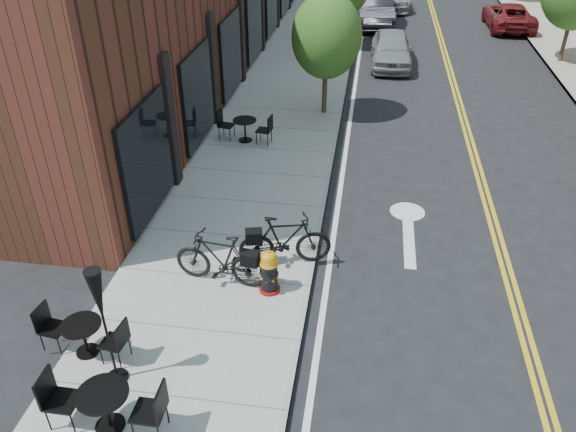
{
  "coord_description": "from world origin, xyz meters",
  "views": [
    {
      "loc": [
        0.83,
        -8.58,
        7.33
      ],
      "look_at": [
        -0.63,
        1.13,
        1.0
      ],
      "focal_mm": 35.0,
      "sensor_mm": 36.0,
      "label": 1
    }
  ],
  "objects_px": {
    "bicycle_right": "(285,240)",
    "bistro_set_b": "(83,334)",
    "bistro_set_a": "(105,405)",
    "patio_umbrella": "(100,304)",
    "fire_hydrant": "(269,272)",
    "parked_car_a": "(391,49)",
    "bicycle_left": "(220,259)",
    "bistro_set_c": "(245,127)",
    "parked_car_far": "(509,16)",
    "parked_car_b": "(375,8)"
  },
  "relations": [
    {
      "from": "parked_car_a",
      "to": "parked_car_b",
      "type": "height_order",
      "value": "parked_car_b"
    },
    {
      "from": "patio_umbrella",
      "to": "parked_car_far",
      "type": "xyz_separation_m",
      "value": [
        10.27,
        24.27,
        -1.1
      ]
    },
    {
      "from": "bistro_set_a",
      "to": "bistro_set_b",
      "type": "xyz_separation_m",
      "value": [
        -1.0,
        1.36,
        -0.06
      ]
    },
    {
      "from": "bicycle_left",
      "to": "parked_car_a",
      "type": "bearing_deg",
      "value": 173.96
    },
    {
      "from": "fire_hydrant",
      "to": "bistro_set_c",
      "type": "bearing_deg",
      "value": 113.06
    },
    {
      "from": "bistro_set_b",
      "to": "bistro_set_c",
      "type": "relative_size",
      "value": 0.97
    },
    {
      "from": "parked_car_far",
      "to": "bicycle_left",
      "type": "bearing_deg",
      "value": 66.21
    },
    {
      "from": "bicycle_right",
      "to": "bistro_set_b",
      "type": "height_order",
      "value": "bicycle_right"
    },
    {
      "from": "bicycle_left",
      "to": "bistro_set_a",
      "type": "xyz_separation_m",
      "value": [
        -0.82,
        -3.56,
        -0.09
      ]
    },
    {
      "from": "bistro_set_a",
      "to": "bistro_set_c",
      "type": "bearing_deg",
      "value": 90.59
    },
    {
      "from": "bicycle_left",
      "to": "parked_car_far",
      "type": "relative_size",
      "value": 0.43
    },
    {
      "from": "bicycle_left",
      "to": "bistro_set_b",
      "type": "relative_size",
      "value": 1.19
    },
    {
      "from": "bistro_set_c",
      "to": "bicycle_right",
      "type": "bearing_deg",
      "value": -61.29
    },
    {
      "from": "bicycle_left",
      "to": "bistro_set_b",
      "type": "height_order",
      "value": "bicycle_left"
    },
    {
      "from": "parked_car_b",
      "to": "fire_hydrant",
      "type": "bearing_deg",
      "value": -98.87
    },
    {
      "from": "fire_hydrant",
      "to": "bistro_set_a",
      "type": "bearing_deg",
      "value": -110.82
    },
    {
      "from": "fire_hydrant",
      "to": "parked_car_far",
      "type": "bearing_deg",
      "value": 76.3
    },
    {
      "from": "bicycle_left",
      "to": "parked_car_far",
      "type": "bearing_deg",
      "value": 163.77
    },
    {
      "from": "bicycle_right",
      "to": "fire_hydrant",
      "type": "bearing_deg",
      "value": 155.68
    },
    {
      "from": "fire_hydrant",
      "to": "parked_car_a",
      "type": "distance_m",
      "value": 15.16
    },
    {
      "from": "fire_hydrant",
      "to": "bicycle_right",
      "type": "xyz_separation_m",
      "value": [
        0.17,
        0.91,
        0.12
      ]
    },
    {
      "from": "bicycle_right",
      "to": "patio_umbrella",
      "type": "bearing_deg",
      "value": 133.15
    },
    {
      "from": "bistro_set_a",
      "to": "parked_car_a",
      "type": "distance_m",
      "value": 18.88
    },
    {
      "from": "bistro_set_a",
      "to": "parked_car_a",
      "type": "bearing_deg",
      "value": 77.1
    },
    {
      "from": "bistro_set_b",
      "to": "parked_car_far",
      "type": "relative_size",
      "value": 0.36
    },
    {
      "from": "bistro_set_b",
      "to": "parked_car_b",
      "type": "relative_size",
      "value": 0.32
    },
    {
      "from": "bistro_set_c",
      "to": "bistro_set_a",
      "type": "bearing_deg",
      "value": -80.64
    },
    {
      "from": "parked_car_b",
      "to": "bicycle_left",
      "type": "bearing_deg",
      "value": -101.53
    },
    {
      "from": "bistro_set_a",
      "to": "patio_umbrella",
      "type": "xyz_separation_m",
      "value": [
        -0.27,
        0.89,
        1.12
      ]
    },
    {
      "from": "parked_car_b",
      "to": "bistro_set_c",
      "type": "bearing_deg",
      "value": -107.95
    },
    {
      "from": "bicycle_right",
      "to": "parked_car_far",
      "type": "xyz_separation_m",
      "value": [
        8.02,
        20.81,
        -0.08
      ]
    },
    {
      "from": "bistro_set_b",
      "to": "bicycle_right",
      "type": "bearing_deg",
      "value": 52.7
    },
    {
      "from": "patio_umbrella",
      "to": "parked_car_a",
      "type": "distance_m",
      "value": 18.11
    },
    {
      "from": "bicycle_right",
      "to": "parked_car_b",
      "type": "height_order",
      "value": "parked_car_b"
    },
    {
      "from": "parked_car_b",
      "to": "parked_car_far",
      "type": "relative_size",
      "value": 1.11
    },
    {
      "from": "bistro_set_a",
      "to": "parked_car_a",
      "type": "xyz_separation_m",
      "value": [
        4.2,
        18.41,
        0.08
      ]
    },
    {
      "from": "bistro_set_c",
      "to": "patio_umbrella",
      "type": "xyz_separation_m",
      "value": [
        -0.16,
        -9.21,
        1.16
      ]
    },
    {
      "from": "bistro_set_a",
      "to": "bistro_set_c",
      "type": "xyz_separation_m",
      "value": [
        -0.11,
        10.1,
        -0.04
      ]
    },
    {
      "from": "bicycle_right",
      "to": "patio_umbrella",
      "type": "height_order",
      "value": "patio_umbrella"
    },
    {
      "from": "fire_hydrant",
      "to": "bicycle_right",
      "type": "bearing_deg",
      "value": 86.44
    },
    {
      "from": "bistro_set_c",
      "to": "parked_car_far",
      "type": "xyz_separation_m",
      "value": [
        10.11,
        15.06,
        0.06
      ]
    },
    {
      "from": "patio_umbrella",
      "to": "bistro_set_c",
      "type": "bearing_deg",
      "value": 89.03
    },
    {
      "from": "bicycle_left",
      "to": "parked_car_b",
      "type": "height_order",
      "value": "parked_car_b"
    },
    {
      "from": "bistro_set_c",
      "to": "parked_car_far",
      "type": "distance_m",
      "value": 18.14
    },
    {
      "from": "bicycle_left",
      "to": "bistro_set_a",
      "type": "bearing_deg",
      "value": -6.13
    },
    {
      "from": "bicycle_left",
      "to": "bistro_set_a",
      "type": "distance_m",
      "value": 3.65
    },
    {
      "from": "fire_hydrant",
      "to": "parked_car_b",
      "type": "distance_m",
      "value": 21.59
    },
    {
      "from": "parked_car_b",
      "to": "parked_car_far",
      "type": "distance_m",
      "value": 6.61
    },
    {
      "from": "bicycle_left",
      "to": "bistro_set_c",
      "type": "bearing_deg",
      "value": -165.13
    },
    {
      "from": "parked_car_a",
      "to": "parked_car_b",
      "type": "relative_size",
      "value": 0.81
    }
  ]
}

